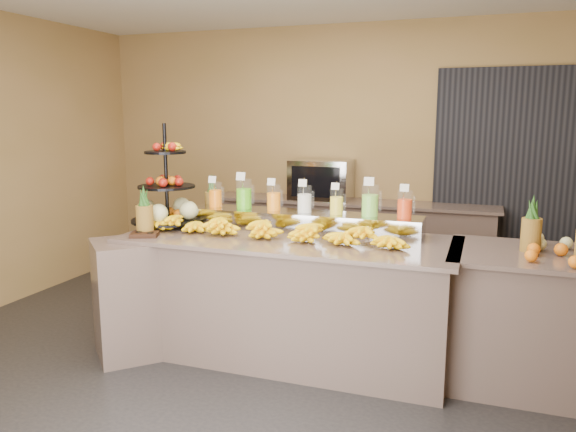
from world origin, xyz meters
The scene contains 20 objects.
ground centered at (0.00, 0.00, 0.00)m, with size 6.00×6.00×0.00m, color black.
room_envelope centered at (0.19, 0.79, 1.88)m, with size 6.04×5.02×2.82m.
buffet_counter centered at (-0.12, 0.26, 0.47)m, with size 2.75×1.25×0.93m.
right_counter centered at (1.70, 0.40, 0.47)m, with size 1.08×0.88×0.93m.
back_ledge centered at (0.00, 2.25, 0.47)m, with size 3.10×0.55×0.93m.
pitcher_tray centered at (0.03, 0.58, 1.01)m, with size 1.85×0.30×0.15m, color gray.
juice_pitcher_orange_a centered at (-0.75, 0.58, 1.17)m, with size 0.11×0.12×0.27m.
juice_pitcher_green centered at (-0.49, 0.58, 1.19)m, with size 0.13×0.13×0.31m.
juice_pitcher_orange_b centered at (-0.23, 0.58, 1.17)m, with size 0.11×0.12×0.27m.
juice_pitcher_milk centered at (0.03, 0.58, 1.17)m, with size 0.11×0.12×0.28m.
juice_pitcher_lemon centered at (0.29, 0.58, 1.17)m, with size 0.11×0.11×0.26m.
juice_pitcher_lime centered at (0.55, 0.58, 1.19)m, with size 0.13×0.13×0.31m.
juice_pitcher_orange_c centered at (0.81, 0.58, 1.17)m, with size 0.11×0.12×0.27m.
banana_heap centered at (-0.17, 0.27, 1.01)m, with size 2.13×0.19×0.18m.
fruit_stand centered at (-1.06, 0.40, 1.15)m, with size 0.66×0.66×0.84m.
condiment_caddy centered at (-1.04, -0.03, 0.95)m, with size 0.20×0.15×0.03m, color black.
pineapple_left_a centered at (-1.09, 0.05, 1.07)m, with size 0.13×0.13×0.38m.
pineapple_left_b centered at (-0.87, 0.76, 1.08)m, with size 0.13×0.13×0.41m.
right_fruit_pile centered at (1.81, 0.30, 1.00)m, with size 0.43×0.41×0.23m.
oven_warmer centered at (-0.31, 2.25, 1.14)m, with size 0.64×0.45×0.43m, color gray.
Camera 1 is at (1.37, -3.57, 1.84)m, focal length 35.00 mm.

